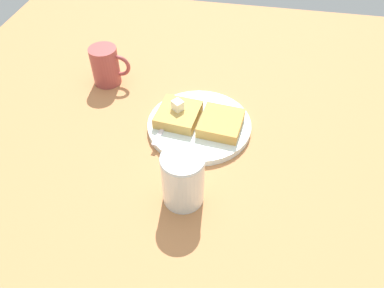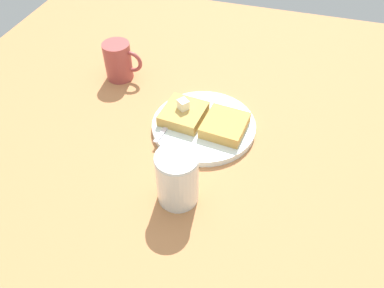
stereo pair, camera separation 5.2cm
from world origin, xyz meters
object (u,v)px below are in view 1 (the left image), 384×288
fork (170,117)px  coffee_mug (106,66)px  syrup_jar (183,181)px  plate (199,125)px

fork → coffee_mug: bearing=147.3°
syrup_jar → coffee_mug: size_ratio=1.13×
syrup_jar → coffee_mug: 39.85cm
fork → coffee_mug: size_ratio=1.67×
fork → coffee_mug: 21.82cm
coffee_mug → plate: bearing=-26.2°
plate → syrup_jar: 19.16cm
plate → coffee_mug: coffee_mug is taller
fork → syrup_jar: size_ratio=1.48×
fork → syrup_jar: (6.96, -19.24, 3.23)cm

